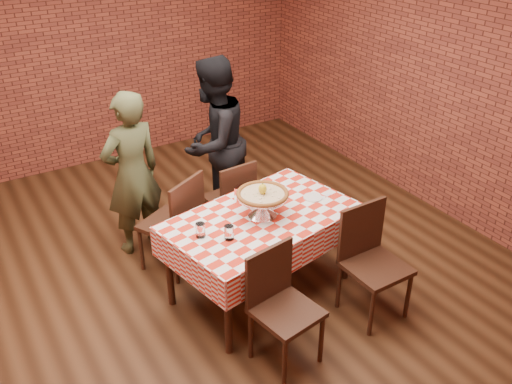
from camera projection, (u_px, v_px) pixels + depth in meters
ground at (208, 285)px, 4.94m from camera, size 6.00×6.00×0.00m
back_wall at (85, 47)px, 6.47m from camera, size 5.50×0.00×5.50m
table at (261, 254)px, 4.70m from camera, size 1.66×1.18×0.75m
tablecloth at (261, 229)px, 4.58m from camera, size 1.71×1.22×0.26m
pizza_stand at (262, 205)px, 4.48m from camera, size 0.58×0.58×0.19m
pizza at (263, 194)px, 4.43m from camera, size 0.58×0.58×0.03m
lemon at (263, 189)px, 4.40m from camera, size 0.09×0.09×0.09m
water_glass_left at (229, 233)px, 4.19m from camera, size 0.09×0.09×0.11m
water_glass_right at (200, 230)px, 4.22m from camera, size 0.09×0.09×0.11m
side_plate at (313, 197)px, 4.76m from camera, size 0.19×0.19×0.01m
sweetener_packet_a at (323, 198)px, 4.77m from camera, size 0.06×0.06×0.00m
sweetener_packet_b at (328, 195)px, 4.81m from camera, size 0.06×0.05×0.00m
condiment_caddy at (240, 194)px, 4.70m from camera, size 0.12×0.11×0.13m
chair_near_left at (287, 312)px, 3.95m from camera, size 0.49×0.49×0.91m
chair_near_right at (376, 266)px, 4.40m from camera, size 0.46×0.46×0.93m
chair_far_left at (170, 222)px, 4.97m from camera, size 0.62×0.62×0.94m
chair_far_right at (229, 200)px, 5.38m from camera, size 0.42×0.42×0.87m
diner_olive at (132, 174)px, 5.09m from camera, size 0.63×0.47×1.58m
diner_black at (213, 143)px, 5.53m from camera, size 1.05×0.99×1.72m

